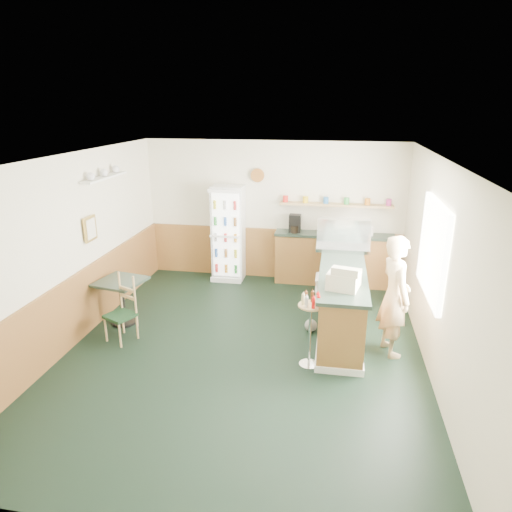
% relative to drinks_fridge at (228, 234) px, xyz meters
% --- Properties ---
extents(ground, '(6.00, 6.00, 0.00)m').
position_rel_drinks_fridge_xyz_m(ground, '(0.85, -2.74, -0.93)').
color(ground, black).
rests_on(ground, ground).
extents(room_envelope, '(5.04, 6.02, 2.72)m').
position_rel_drinks_fridge_xyz_m(room_envelope, '(0.62, -2.01, 0.59)').
color(room_envelope, beige).
rests_on(room_envelope, ground).
extents(service_counter, '(0.68, 3.01, 1.01)m').
position_rel_drinks_fridge_xyz_m(service_counter, '(2.20, -1.67, -0.47)').
color(service_counter, olive).
rests_on(service_counter, ground).
extents(back_counter, '(2.24, 0.42, 1.69)m').
position_rel_drinks_fridge_xyz_m(back_counter, '(2.04, 0.06, -0.38)').
color(back_counter, olive).
rests_on(back_counter, ground).
extents(drinks_fridge, '(0.61, 0.53, 1.86)m').
position_rel_drinks_fridge_xyz_m(drinks_fridge, '(0.00, 0.00, 0.00)').
color(drinks_fridge, white).
rests_on(drinks_fridge, ground).
extents(display_case, '(0.88, 0.46, 0.50)m').
position_rel_drinks_fridge_xyz_m(display_case, '(2.20, -0.92, 0.33)').
color(display_case, silver).
rests_on(display_case, service_counter).
extents(cash_register, '(0.48, 0.50, 0.23)m').
position_rel_drinks_fridge_xyz_m(cash_register, '(2.20, -2.61, 0.19)').
color(cash_register, beige).
rests_on(cash_register, service_counter).
extents(shopkeeper, '(0.57, 0.67, 1.71)m').
position_rel_drinks_fridge_xyz_m(shopkeeper, '(2.90, -2.42, -0.07)').
color(shopkeeper, tan).
rests_on(shopkeeper, ground).
extents(condiment_stand, '(0.33, 0.33, 1.03)m').
position_rel_drinks_fridge_xyz_m(condiment_stand, '(1.79, -2.97, -0.25)').
color(condiment_stand, silver).
rests_on(condiment_stand, ground).
extents(newspaper_rack, '(0.09, 0.44, 0.52)m').
position_rel_drinks_fridge_xyz_m(newspaper_rack, '(1.84, -1.57, -0.44)').
color(newspaper_rack, black).
rests_on(newspaper_rack, ground).
extents(cafe_table, '(0.79, 0.79, 0.73)m').
position_rel_drinks_fridge_xyz_m(cafe_table, '(-1.20, -2.23, -0.41)').
color(cafe_table, black).
rests_on(cafe_table, ground).
extents(cafe_chair, '(0.49, 0.50, 1.00)m').
position_rel_drinks_fridge_xyz_m(cafe_chair, '(-0.98, -2.68, -0.41)').
color(cafe_chair, black).
rests_on(cafe_chair, ground).
extents(dog_doorstop, '(0.19, 0.25, 0.23)m').
position_rel_drinks_fridge_xyz_m(dog_doorstop, '(1.77, -2.01, -0.82)').
color(dog_doorstop, gray).
rests_on(dog_doorstop, ground).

